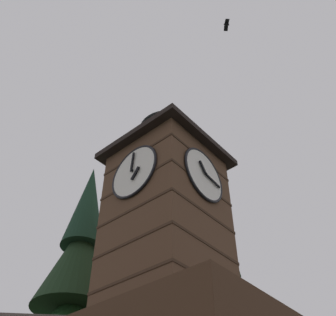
# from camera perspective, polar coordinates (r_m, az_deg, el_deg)

# --- Properties ---
(clock_tower) EXTENTS (4.18, 4.18, 9.44)m
(clock_tower) POSITION_cam_1_polar(r_m,az_deg,el_deg) (15.11, -0.19, -7.36)
(clock_tower) COLOR brown
(clock_tower) RESTS_ON building_main
(flying_bird_high) EXTENTS (0.61, 0.58, 0.15)m
(flying_bird_high) POSITION_cam_1_polar(r_m,az_deg,el_deg) (20.91, 8.23, 18.09)
(flying_bird_high) COLOR black
(flying_bird_low) EXTENTS (0.51, 0.67, 0.12)m
(flying_bird_low) POSITION_cam_1_polar(r_m,az_deg,el_deg) (21.54, 4.83, 2.00)
(flying_bird_low) COLOR black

